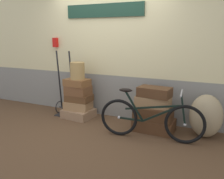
% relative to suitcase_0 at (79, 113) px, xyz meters
% --- Properties ---
extents(ground, '(9.64, 5.20, 0.06)m').
position_rel_suitcase_0_xyz_m(ground, '(0.51, -0.38, -0.12)').
color(ground, '#513823').
extents(station_building, '(7.64, 0.74, 2.98)m').
position_rel_suitcase_0_xyz_m(station_building, '(0.52, 0.47, 1.41)').
color(station_building, gray).
rests_on(station_building, ground).
extents(suitcase_0, '(0.62, 0.53, 0.17)m').
position_rel_suitcase_0_xyz_m(suitcase_0, '(0.00, 0.00, 0.00)').
color(suitcase_0, '#937051').
rests_on(suitcase_0, ground).
extents(suitcase_1, '(0.54, 0.44, 0.17)m').
position_rel_suitcase_0_xyz_m(suitcase_1, '(-0.01, 0.02, 0.17)').
color(suitcase_1, '#9E754C').
rests_on(suitcase_1, suitcase_0).
extents(suitcase_2, '(0.51, 0.38, 0.14)m').
position_rel_suitcase_0_xyz_m(suitcase_2, '(0.01, 0.02, 0.32)').
color(suitcase_2, brown).
rests_on(suitcase_2, suitcase_1).
extents(suitcase_3, '(0.49, 0.37, 0.19)m').
position_rel_suitcase_0_xyz_m(suitcase_3, '(0.00, 0.01, 0.49)').
color(suitcase_3, brown).
rests_on(suitcase_3, suitcase_2).
extents(suitcase_4, '(0.51, 0.38, 0.14)m').
position_rel_suitcase_0_xyz_m(suitcase_4, '(-0.01, -0.01, 0.65)').
color(suitcase_4, brown).
rests_on(suitcase_4, suitcase_3).
extents(suitcase_5, '(0.71, 0.45, 0.21)m').
position_rel_suitcase_0_xyz_m(suitcase_5, '(1.60, -0.03, 0.02)').
color(suitcase_5, '#4C2D19').
rests_on(suitcase_5, ground).
extents(suitcase_6, '(0.65, 0.39, 0.22)m').
position_rel_suitcase_0_xyz_m(suitcase_6, '(1.58, -0.03, 0.24)').
color(suitcase_6, '#4C2D19').
rests_on(suitcase_6, suitcase_5).
extents(suitcase_7, '(0.61, 0.37, 0.18)m').
position_rel_suitcase_0_xyz_m(suitcase_7, '(1.56, 0.02, 0.44)').
color(suitcase_7, '#9E754C').
rests_on(suitcase_7, suitcase_6).
extents(suitcase_8, '(0.58, 0.38, 0.17)m').
position_rel_suitcase_0_xyz_m(suitcase_8, '(1.58, -0.01, 0.61)').
color(suitcase_8, '#4C2D19').
rests_on(suitcase_8, suitcase_7).
extents(wicker_basket, '(0.28, 0.28, 0.33)m').
position_rel_suitcase_0_xyz_m(wicker_basket, '(0.01, -0.01, 0.88)').
color(wicker_basket, '#A8844C').
rests_on(wicker_basket, suitcase_4).
extents(luggage_trolley, '(0.39, 0.35, 1.35)m').
position_rel_suitcase_0_xyz_m(luggage_trolley, '(-0.35, 0.05, 0.25)').
color(luggage_trolley, black).
rests_on(luggage_trolley, ground).
extents(burlap_sack, '(0.53, 0.45, 0.72)m').
position_rel_suitcase_0_xyz_m(burlap_sack, '(2.43, 0.07, 0.28)').
color(burlap_sack, '#9E8966').
rests_on(burlap_sack, ground).
extents(bicycle, '(1.68, 0.46, 0.82)m').
position_rel_suitcase_0_xyz_m(bicycle, '(1.63, -0.41, 0.25)').
color(bicycle, black).
rests_on(bicycle, ground).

